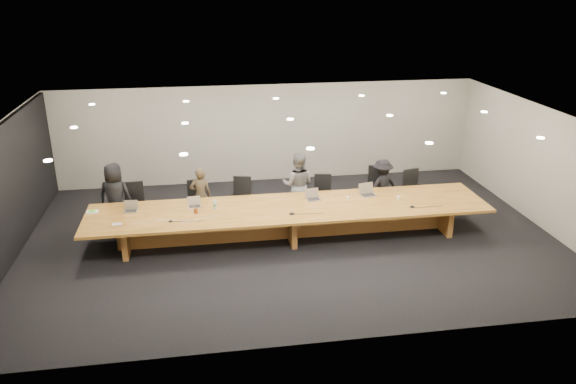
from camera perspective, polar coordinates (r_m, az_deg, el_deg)
name	(u,v)px	position (r m, az deg, el deg)	size (l,w,h in m)	color
ground	(290,237)	(12.92, 0.21, -4.61)	(12.00, 12.00, 0.00)	black
back_wall	(268,133)	(16.16, -2.09, 5.98)	(12.00, 0.02, 2.80)	beige
left_wall_panel	(5,197)	(12.90, -26.81, -0.43)	(0.08, 7.84, 2.74)	black
conference_table	(290,216)	(12.71, 0.21, -2.50)	(9.00, 1.80, 0.75)	brown
chair_far_left	(134,205)	(13.75, -15.33, -1.31)	(0.55, 0.55, 1.08)	black
chair_left	(199,201)	(13.78, -9.07, -0.90)	(0.52, 0.52, 1.02)	black
chair_mid_left	(241,198)	(13.78, -4.79, -0.64)	(0.53, 0.53, 1.04)	black
chair_mid_right	(323,195)	(14.00, 3.54, -0.31)	(0.52, 0.52, 1.01)	black
chair_right	(377,188)	(14.45, 9.01, 0.38)	(0.57, 0.57, 1.12)	black
chair_far_right	(415,190)	(14.64, 12.74, 0.21)	(0.53, 0.53, 1.04)	black
person_a	(115,196)	(13.71, -17.14, -0.41)	(0.78, 0.51, 1.60)	black
person_b	(201,195)	(13.61, -8.86, -0.34)	(0.51, 0.33, 1.39)	#3A3020
person_c	(298,185)	(13.76, 1.01, 0.71)	(0.79, 0.62, 1.63)	#57585A
person_d	(382,186)	(14.24, 9.50, 0.60)	(0.89, 0.51, 1.39)	black
laptop_a	(130,207)	(12.81, -15.73, -1.44)	(0.30, 0.22, 0.23)	tan
laptop_b	(194,202)	(12.74, -9.50, -1.05)	(0.29, 0.21, 0.23)	#C7B498
laptop_d	(314,195)	(12.98, 2.63, -0.29)	(0.33, 0.24, 0.26)	tan
laptop_e	(369,190)	(13.35, 8.20, 0.20)	(0.37, 0.27, 0.29)	#B7AA8B
water_bottle	(215,205)	(12.56, -7.43, -1.32)	(0.07, 0.07, 0.21)	#B4C4BF
amber_mug	(196,211)	(12.44, -9.33, -1.89)	(0.09, 0.09, 0.11)	brown
paper_cup_near	(348,198)	(13.11, 6.08, -0.60)	(0.07, 0.07, 0.08)	white
paper_cup_far	(398,198)	(13.27, 11.14, -0.60)	(0.07, 0.07, 0.08)	white
notepad	(92,212)	(13.08, -19.26, -1.90)	(0.25, 0.20, 0.02)	silver
lime_gadget	(92,211)	(13.08, -19.30, -1.83)	(0.14, 0.08, 0.02)	#57CF37
av_box	(117,224)	(12.24, -16.97, -3.17)	(0.19, 0.14, 0.03)	silver
mic_left	(171,221)	(12.14, -11.84, -2.89)	(0.11, 0.11, 0.03)	black
mic_center	(292,213)	(12.25, 0.40, -2.18)	(0.14, 0.14, 0.03)	black
mic_right	(412,206)	(12.92, 12.51, -1.44)	(0.12, 0.12, 0.03)	black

